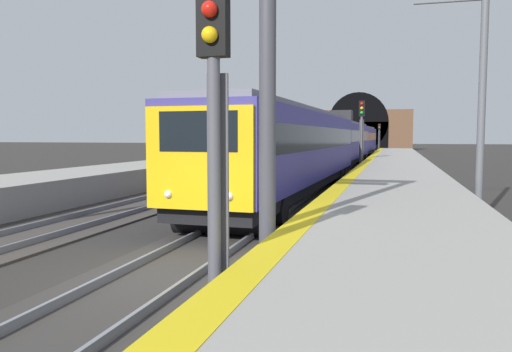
% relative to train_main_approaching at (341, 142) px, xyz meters
% --- Properties ---
extents(ground_plane, '(320.00, 320.00, 0.00)m').
position_rel_train_main_approaching_xyz_m(ground_plane, '(-31.69, -0.00, -2.13)').
color(ground_plane, '#302D2B').
extents(platform_right, '(112.00, 3.91, 1.08)m').
position_rel_train_main_approaching_xyz_m(platform_right, '(-31.69, -4.22, -1.59)').
color(platform_right, '#9E9B93').
rests_on(platform_right, ground_plane).
extents(platform_right_edge_strip, '(112.00, 0.50, 0.01)m').
position_rel_train_main_approaching_xyz_m(platform_right_edge_strip, '(-31.69, -2.52, -1.04)').
color(platform_right_edge_strip, yellow).
rests_on(platform_right_edge_strip, platform_right).
extents(track_main_line, '(160.00, 2.92, 0.21)m').
position_rel_train_main_approaching_xyz_m(track_main_line, '(-31.69, -0.00, -2.09)').
color(track_main_line, '#383533').
rests_on(track_main_line, ground_plane).
extents(train_main_approaching, '(58.73, 3.31, 4.61)m').
position_rel_train_main_approaching_xyz_m(train_main_approaching, '(0.00, 0.00, 0.00)').
color(train_main_approaching, navy).
rests_on(train_main_approaching, ground_plane).
extents(train_adjacent_platform, '(38.32, 3.32, 4.66)m').
position_rel_train_main_approaching_xyz_m(train_adjacent_platform, '(3.99, 4.86, 0.02)').
color(train_adjacent_platform, maroon).
rests_on(train_adjacent_platform, ground_plane).
extents(railway_signal_near, '(0.39, 0.38, 4.34)m').
position_rel_train_main_approaching_xyz_m(railway_signal_near, '(-34.17, -1.93, 0.46)').
color(railway_signal_near, '#4C4C54').
rests_on(railway_signal_near, ground_plane).
extents(railway_signal_mid, '(0.39, 0.38, 4.96)m').
position_rel_train_main_approaching_xyz_m(railway_signal_mid, '(-5.65, -1.93, 0.88)').
color(railway_signal_mid, '#4C4C54').
rests_on(railway_signal_mid, ground_plane).
extents(railway_signal_far, '(0.39, 0.38, 4.32)m').
position_rel_train_main_approaching_xyz_m(railway_signal_far, '(33.71, -1.93, 0.44)').
color(railway_signal_far, '#38383D').
rests_on(railway_signal_far, ground_plane).
extents(tunnel_portal, '(2.94, 19.20, 10.75)m').
position_rel_train_main_approaching_xyz_m(tunnel_portal, '(54.80, 2.43, 1.57)').
color(tunnel_portal, brown).
rests_on(tunnel_portal, ground_plane).
extents(catenary_mast_near, '(0.22, 2.11, 7.21)m').
position_rel_train_main_approaching_xyz_m(catenary_mast_near, '(-23.88, -6.54, 1.58)').
color(catenary_mast_near, '#595B60').
rests_on(catenary_mast_near, ground_plane).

